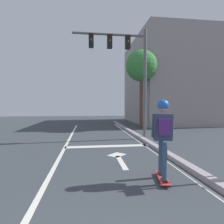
# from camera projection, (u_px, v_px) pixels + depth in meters

# --- Properties ---
(lane_line_center) EXTENTS (0.12, 20.00, 0.01)m
(lane_line_center) POSITION_uv_depth(u_px,v_px,m) (60.00, 156.00, 6.35)
(lane_line_center) COLOR silver
(lane_line_center) RESTS_ON ground
(lane_line_curbside) EXTENTS (0.12, 20.00, 0.01)m
(lane_line_curbside) POSITION_uv_depth(u_px,v_px,m) (155.00, 153.00, 6.79)
(lane_line_curbside) COLOR silver
(lane_line_curbside) RESTS_ON ground
(stop_bar) EXTENTS (3.52, 0.40, 0.01)m
(stop_bar) POSITION_uv_depth(u_px,v_px,m) (108.00, 146.00, 7.85)
(stop_bar) COLOR silver
(stop_bar) RESTS_ON ground
(lane_arrow_stem) EXTENTS (0.16, 1.40, 0.01)m
(lane_arrow_stem) POSITION_uv_depth(u_px,v_px,m) (121.00, 162.00, 5.65)
(lane_arrow_stem) COLOR silver
(lane_arrow_stem) RESTS_ON ground
(lane_arrow_head) EXTENTS (0.71, 0.71, 0.01)m
(lane_arrow_head) POSITION_uv_depth(u_px,v_px,m) (117.00, 155.00, 6.49)
(lane_arrow_head) COLOR silver
(lane_arrow_head) RESTS_ON ground
(curb_strip) EXTENTS (0.24, 24.00, 0.14)m
(curb_strip) POSITION_uv_depth(u_px,v_px,m) (162.00, 151.00, 6.82)
(curb_strip) COLOR #9E9397
(curb_strip) RESTS_ON ground
(skateboard) EXTENTS (0.37, 0.90, 0.09)m
(skateboard) POSITION_uv_depth(u_px,v_px,m) (162.00, 178.00, 4.25)
(skateboard) COLOR #BD3232
(skateboard) RESTS_ON ground
(skater) EXTENTS (0.48, 0.64, 1.77)m
(skater) POSITION_uv_depth(u_px,v_px,m) (163.00, 128.00, 4.20)
(skater) COLOR #344D6A
(skater) RESTS_ON skateboard
(traffic_signal_mast) EXTENTS (3.71, 0.34, 5.55)m
(traffic_signal_mast) POSITION_uv_depth(u_px,v_px,m) (125.00, 60.00, 9.34)
(traffic_signal_mast) COLOR #5E615F
(traffic_signal_mast) RESTS_ON ground
(roadside_tree) EXTENTS (2.32, 2.32, 5.81)m
(roadside_tree) POSITION_uv_depth(u_px,v_px,m) (141.00, 66.00, 13.77)
(roadside_tree) COLOR brown
(roadside_tree) RESTS_ON ground
(building_block) EXTENTS (8.59, 9.50, 8.19)m
(building_block) POSITION_uv_depth(u_px,v_px,m) (175.00, 82.00, 18.97)
(building_block) COLOR #9E918E
(building_block) RESTS_ON ground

